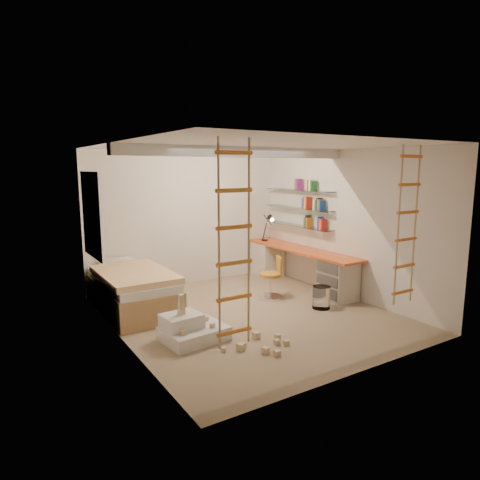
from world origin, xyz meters
TOP-DOWN VIEW (x-y plane):
  - floor at (0.00, 0.00)m, footprint 4.50×4.50m
  - ceiling_beam at (0.00, 0.30)m, footprint 4.00×0.18m
  - window_frame at (-1.97, 1.50)m, footprint 0.06×1.15m
  - window_blind at (-1.93, 1.50)m, footprint 0.02×1.00m
  - rope_ladder_left at (-1.35, -1.75)m, footprint 0.41×0.04m
  - rope_ladder_right at (1.35, -1.75)m, footprint 0.41×0.04m
  - waste_bin at (1.17, -0.35)m, footprint 0.29×0.29m
  - desk at (1.72, 0.86)m, footprint 0.56×2.80m
  - shelves at (1.87, 1.13)m, footprint 0.25×1.80m
  - bed at (-1.48, 1.23)m, footprint 1.02×2.00m
  - task_lamp at (1.67, 1.82)m, footprint 0.14×0.36m
  - swivel_chair at (0.79, 0.51)m, footprint 0.58×0.58m
  - play_platform at (-1.22, -0.40)m, footprint 0.87×0.71m
  - toy_blocks at (-0.82, -0.83)m, footprint 1.27×1.18m
  - books at (1.87, 1.13)m, footprint 0.14×0.64m

SIDE VIEW (x-z plane):
  - floor at x=0.00m, z-range 0.00..0.00m
  - play_platform at x=-1.22m, z-range -0.04..0.32m
  - toy_blocks at x=-0.82m, z-range -0.14..0.49m
  - waste_bin at x=1.17m, z-range 0.00..0.37m
  - swivel_chair at x=0.79m, z-range -0.10..0.65m
  - bed at x=-1.48m, z-range -0.02..0.67m
  - desk at x=1.72m, z-range 0.03..0.78m
  - task_lamp at x=1.67m, z-range 0.85..1.42m
  - shelves at x=1.87m, z-range 1.14..1.86m
  - rope_ladder_left at x=-1.35m, z-range 0.45..2.58m
  - rope_ladder_right at x=1.35m, z-range 0.45..2.58m
  - window_frame at x=-1.97m, z-range 0.88..2.23m
  - window_blind at x=-1.93m, z-range 0.95..2.15m
  - books at x=1.87m, z-range 1.16..2.08m
  - ceiling_beam at x=0.00m, z-range 2.44..2.60m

